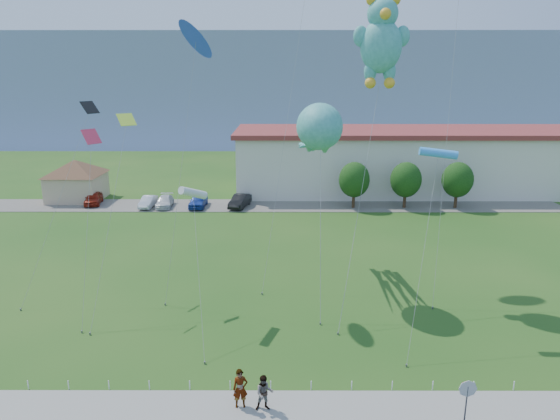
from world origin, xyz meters
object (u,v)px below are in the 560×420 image
at_px(stop_sign, 467,393).
at_px(teddy_bear_kite, 381,39).
at_px(octopus_kite, 318,134).
at_px(warehouse, 462,160).
at_px(pedestrian_right, 264,393).
at_px(parked_car_red, 94,198).
at_px(parked_car_silver, 148,202).
at_px(pedestrian_left, 240,388).
at_px(parked_car_white, 165,201).
at_px(parked_car_blue, 198,201).
at_px(parked_car_black, 240,201).
at_px(pavilion, 76,176).

distance_m(stop_sign, teddy_bear_kite, 23.03).
bearing_deg(octopus_kite, stop_sign, -71.51).
distance_m(warehouse, pedestrian_right, 53.38).
relative_size(parked_car_red, parked_car_silver, 1.11).
relative_size(pedestrian_left, teddy_bear_kite, 0.09).
bearing_deg(parked_car_silver, parked_car_white, 8.53).
bearing_deg(pedestrian_left, stop_sign, -17.22).
bearing_deg(pedestrian_right, pedestrian_left, 164.14).
height_order(warehouse, parked_car_blue, warehouse).
bearing_deg(parked_car_red, pedestrian_left, -71.07).
distance_m(warehouse, pedestrian_left, 53.73).
bearing_deg(parked_car_blue, pedestrian_left, -75.99).
bearing_deg(stop_sign, parked_car_blue, 114.84).
height_order(pedestrian_left, parked_car_white, pedestrian_left).
bearing_deg(pedestrian_right, parked_car_silver, 106.50).
bearing_deg(parked_car_black, parked_car_blue, -166.61).
height_order(pedestrian_left, parked_car_blue, pedestrian_left).
height_order(pedestrian_right, parked_car_black, pedestrian_right).
distance_m(stop_sign, pedestrian_left, 10.02).
distance_m(pedestrian_left, parked_car_blue, 37.76).
bearing_deg(parked_car_red, pavilion, 129.44).
height_order(pedestrian_left, teddy_bear_kite, teddy_bear_kite).
relative_size(pedestrian_left, octopus_kite, 0.14).
bearing_deg(parked_car_blue, parked_car_silver, -177.65).
distance_m(pedestrian_left, teddy_bear_kite, 24.12).
bearing_deg(parked_car_white, warehouse, 10.24).
xyz_separation_m(stop_sign, teddy_bear_kite, (-1.21, 16.94, 15.55)).
xyz_separation_m(pavilion, octopus_kite, (28.10, -26.05, 8.13)).
bearing_deg(teddy_bear_kite, pedestrian_left, -119.27).
relative_size(pedestrian_left, parked_car_red, 0.44).
xyz_separation_m(parked_car_blue, teddy_bear_kite, (16.57, -21.47, 16.61)).
relative_size(pedestrian_left, pedestrian_right, 1.10).
bearing_deg(pavilion, parked_car_blue, -13.56).
height_order(warehouse, parked_car_black, warehouse).
relative_size(stop_sign, parked_car_blue, 0.56).
height_order(warehouse, parked_car_silver, warehouse).
distance_m(stop_sign, octopus_kite, 19.40).
bearing_deg(parked_car_blue, warehouse, 17.86).
bearing_deg(warehouse, stop_sign, -108.90).
distance_m(parked_car_silver, parked_car_black, 10.84).
relative_size(pedestrian_right, octopus_kite, 0.13).
bearing_deg(teddy_bear_kite, parked_car_red, 142.27).
distance_m(parked_car_blue, teddy_bear_kite, 31.80).
bearing_deg(pavilion, stop_sign, -51.56).
xyz_separation_m(pavilion, stop_sign, (33.50, -42.21, -1.15)).
distance_m(pedestrian_right, parked_car_blue, 38.22).
relative_size(parked_car_white, parked_car_black, 0.96).
xyz_separation_m(pedestrian_right, parked_car_white, (-13.03, 37.28, -0.28)).
xyz_separation_m(parked_car_blue, parked_car_black, (4.93, -0.04, -0.01)).
relative_size(warehouse, pedestrian_left, 31.95).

